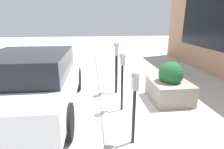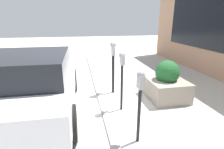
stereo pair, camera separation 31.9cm
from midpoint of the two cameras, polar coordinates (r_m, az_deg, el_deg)
The scene contains 7 objects.
ground_plane at distance 4.36m, azimuth 0.66°, elevation -11.83°, with size 40.00×40.00×0.00m, color beige.
curb_strip at distance 4.35m, azimuth -0.40°, elevation -11.66°, with size 13.50×0.16×0.04m.
parking_meter_nearest at distance 2.96m, azimuth 10.51°, elevation -6.24°, with size 0.16×0.14×1.35m.
parking_meter_second at distance 4.04m, azimuth 5.65°, elevation 1.88°, with size 0.18×0.15×1.44m.
parking_meter_middle at distance 5.07m, azimuth 3.25°, elevation 5.10°, with size 0.20×0.17×1.55m.
planter_box at distance 5.05m, azimuth 20.05°, elevation -3.45°, with size 1.14×1.00×1.09m.
parked_car_front at distance 4.44m, azimuth -22.70°, elevation -1.92°, with size 3.93×2.04×1.45m.
Camera 1 is at (-3.80, 0.31, 2.13)m, focal length 28.00 mm.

